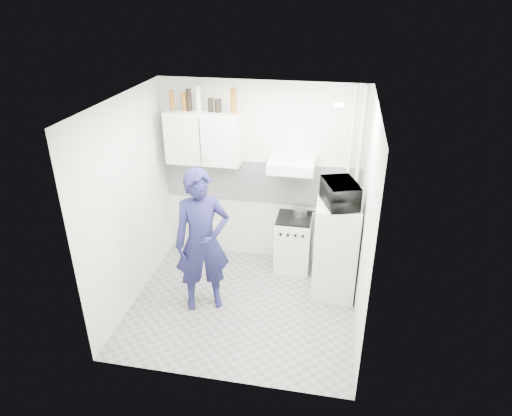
# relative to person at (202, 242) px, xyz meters

# --- Properties ---
(floor) EXTENTS (2.80, 2.80, 0.00)m
(floor) POSITION_rel_person_xyz_m (0.48, 0.06, -0.92)
(floor) COLOR gray
(floor) RESTS_ON ground
(ceiling) EXTENTS (2.80, 2.80, 0.00)m
(ceiling) POSITION_rel_person_xyz_m (0.48, 0.06, 1.68)
(ceiling) COLOR white
(ceiling) RESTS_ON wall_back
(wall_back) EXTENTS (2.80, 0.00, 2.80)m
(wall_back) POSITION_rel_person_xyz_m (0.48, 1.31, 0.38)
(wall_back) COLOR silver
(wall_back) RESTS_ON floor
(wall_left) EXTENTS (0.00, 2.60, 2.60)m
(wall_left) POSITION_rel_person_xyz_m (-0.92, 0.06, 0.38)
(wall_left) COLOR silver
(wall_left) RESTS_ON floor
(wall_right) EXTENTS (0.00, 2.60, 2.60)m
(wall_right) POSITION_rel_person_xyz_m (1.88, 0.06, 0.38)
(wall_right) COLOR silver
(wall_right) RESTS_ON floor
(person) EXTENTS (0.79, 0.67, 1.84)m
(person) POSITION_rel_person_xyz_m (0.00, 0.00, 0.00)
(person) COLOR #1B1B49
(person) RESTS_ON floor
(stove) EXTENTS (0.49, 0.49, 0.78)m
(stove) POSITION_rel_person_xyz_m (0.99, 1.06, -0.53)
(stove) COLOR white
(stove) RESTS_ON floor
(fridge) EXTENTS (0.55, 0.55, 1.30)m
(fridge) POSITION_rel_person_xyz_m (1.58, 0.54, -0.27)
(fridge) COLOR white
(fridge) RESTS_ON floor
(stove_top) EXTENTS (0.47, 0.47, 0.03)m
(stove_top) POSITION_rel_person_xyz_m (0.99, 1.06, -0.13)
(stove_top) COLOR black
(stove_top) RESTS_ON stove
(saucepan) EXTENTS (0.19, 0.19, 0.11)m
(saucepan) POSITION_rel_person_xyz_m (1.06, 1.12, -0.06)
(saucepan) COLOR silver
(saucepan) RESTS_ON stove_top
(microwave) EXTENTS (0.63, 0.52, 0.30)m
(microwave) POSITION_rel_person_xyz_m (1.58, 0.54, 0.53)
(microwave) COLOR black
(microwave) RESTS_ON fridge
(bottle_a) EXTENTS (0.06, 0.06, 0.26)m
(bottle_a) POSITION_rel_person_xyz_m (-0.68, 1.14, 1.41)
(bottle_a) COLOR brown
(bottle_a) RESTS_ON upper_cabinet
(bottle_b) EXTENTS (0.06, 0.06, 0.24)m
(bottle_b) POSITION_rel_person_xyz_m (-0.52, 1.14, 1.40)
(bottle_b) COLOR brown
(bottle_b) RESTS_ON upper_cabinet
(bottle_c) EXTENTS (0.07, 0.07, 0.28)m
(bottle_c) POSITION_rel_person_xyz_m (-0.45, 1.14, 1.42)
(bottle_c) COLOR black
(bottle_c) RESTS_ON upper_cabinet
(bottle_d) EXTENTS (0.08, 0.08, 0.34)m
(bottle_d) POSITION_rel_person_xyz_m (-0.32, 1.14, 1.45)
(bottle_d) COLOR #B2B7BC
(bottle_d) RESTS_ON upper_cabinet
(canister_a) EXTENTS (0.07, 0.07, 0.18)m
(canister_a) POSITION_rel_person_xyz_m (-0.16, 1.14, 1.37)
(canister_a) COLOR black
(canister_a) RESTS_ON upper_cabinet
(canister_b) EXTENTS (0.09, 0.09, 0.17)m
(canister_b) POSITION_rel_person_xyz_m (-0.06, 1.14, 1.36)
(canister_b) COLOR black
(canister_b) RESTS_ON upper_cabinet
(bottle_e) EXTENTS (0.08, 0.08, 0.31)m
(bottle_e) POSITION_rel_person_xyz_m (0.15, 1.14, 1.44)
(bottle_e) COLOR brown
(bottle_e) RESTS_ON upper_cabinet
(upper_cabinet) EXTENTS (1.00, 0.35, 0.70)m
(upper_cabinet) POSITION_rel_person_xyz_m (-0.27, 1.14, 0.93)
(upper_cabinet) COLOR white
(upper_cabinet) RESTS_ON wall_back
(range_hood) EXTENTS (0.60, 0.50, 0.14)m
(range_hood) POSITION_rel_person_xyz_m (0.93, 1.06, 0.65)
(range_hood) COLOR white
(range_hood) RESTS_ON wall_back
(backsplash) EXTENTS (2.74, 0.03, 0.60)m
(backsplash) POSITION_rel_person_xyz_m (0.48, 1.30, 0.28)
(backsplash) COLOR white
(backsplash) RESTS_ON wall_back
(pipe_a) EXTENTS (0.05, 0.05, 2.60)m
(pipe_a) POSITION_rel_person_xyz_m (1.78, 1.23, 0.38)
(pipe_a) COLOR white
(pipe_a) RESTS_ON floor
(pipe_b) EXTENTS (0.04, 0.04, 2.60)m
(pipe_b) POSITION_rel_person_xyz_m (1.66, 1.23, 0.38)
(pipe_b) COLOR white
(pipe_b) RESTS_ON floor
(ceiling_spot_fixture) EXTENTS (0.10, 0.10, 0.02)m
(ceiling_spot_fixture) POSITION_rel_person_xyz_m (1.48, 0.26, 1.65)
(ceiling_spot_fixture) COLOR white
(ceiling_spot_fixture) RESTS_ON ceiling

